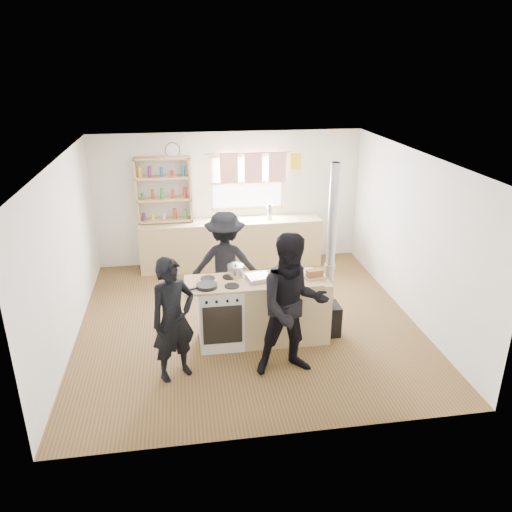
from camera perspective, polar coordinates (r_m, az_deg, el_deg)
name	(u,v)px	position (r m, az deg, el deg)	size (l,w,h in m)	color
ground	(248,321)	(7.68, -0.97, -7.45)	(5.00, 5.00, 0.01)	brown
back_counter	(231,243)	(9.50, -2.83, 1.46)	(3.40, 0.55, 0.90)	tan
shelving_unit	(164,190)	(9.26, -10.50, 7.47)	(1.00, 0.28, 1.20)	tan
thermos	(270,212)	(9.41, 1.56, 5.03)	(0.10, 0.10, 0.27)	silver
cooking_island	(263,310)	(7.00, 0.81, -6.17)	(1.97, 0.64, 0.93)	white
skillet_greens	(207,286)	(6.58, -5.65, -3.39)	(0.36, 0.36, 0.05)	black
roast_tray	(258,278)	(6.76, 0.29, -2.48)	(0.35, 0.32, 0.07)	silver
stockpot_stove	(236,271)	(6.86, -2.34, -1.69)	(0.23, 0.23, 0.19)	#BBBBBD
stockpot_counter	(292,271)	(6.86, 4.18, -1.70)	(0.26, 0.26, 0.20)	silver
bread_board	(315,274)	(6.87, 6.71, -2.09)	(0.32, 0.26, 0.12)	tan
flue_heater	(328,292)	(7.13, 8.26, -4.12)	(0.35, 0.35, 2.50)	black
person_near_left	(173,320)	(6.16, -9.45, -7.17)	(0.58, 0.38, 1.59)	black
person_near_right	(293,306)	(6.12, 4.21, -5.71)	(0.90, 0.70, 1.85)	black
person_far	(226,263)	(7.62, -3.49, -0.86)	(1.06, 0.61, 1.64)	black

